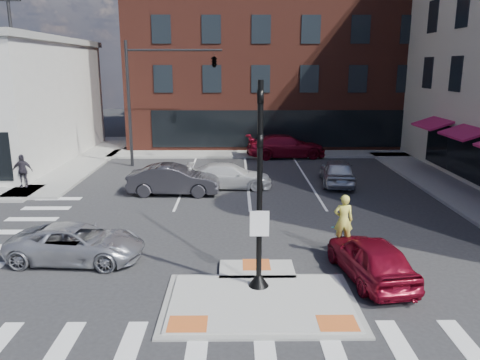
{
  "coord_description": "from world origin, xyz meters",
  "views": [
    {
      "loc": [
        -0.68,
        -12.31,
        6.47
      ],
      "look_at": [
        -0.5,
        5.9,
        2.0
      ],
      "focal_mm": 35.0,
      "sensor_mm": 36.0,
      "label": 1
    }
  ],
  "objects_px": {
    "bg_car_silver": "(337,171)",
    "cyclist": "(342,236)",
    "silver_suv": "(77,243)",
    "bg_car_red": "(286,146)",
    "pedestrian_b": "(22,171)",
    "red_sedan": "(371,258)",
    "bg_car_dark": "(174,180)",
    "white_pickup": "(230,176)"
  },
  "relations": [
    {
      "from": "white_pickup",
      "to": "pedestrian_b",
      "type": "xyz_separation_m",
      "value": [
        -11.0,
        -0.28,
        0.37
      ]
    },
    {
      "from": "bg_car_silver",
      "to": "silver_suv",
      "type": "bearing_deg",
      "value": 49.56
    },
    {
      "from": "red_sedan",
      "to": "bg_car_dark",
      "type": "distance_m",
      "value": 12.32
    },
    {
      "from": "bg_car_silver",
      "to": "cyclist",
      "type": "height_order",
      "value": "cyclist"
    },
    {
      "from": "bg_car_red",
      "to": "pedestrian_b",
      "type": "distance_m",
      "value": 17.4
    },
    {
      "from": "bg_car_red",
      "to": "white_pickup",
      "type": "bearing_deg",
      "value": 149.89
    },
    {
      "from": "bg_car_dark",
      "to": "pedestrian_b",
      "type": "relative_size",
      "value": 2.64
    },
    {
      "from": "bg_car_silver",
      "to": "pedestrian_b",
      "type": "height_order",
      "value": "pedestrian_b"
    },
    {
      "from": "white_pickup",
      "to": "bg_car_red",
      "type": "xyz_separation_m",
      "value": [
        3.96,
        8.6,
        0.16
      ]
    },
    {
      "from": "white_pickup",
      "to": "bg_car_silver",
      "type": "relative_size",
      "value": 1.05
    },
    {
      "from": "red_sedan",
      "to": "pedestrian_b",
      "type": "bearing_deg",
      "value": -44.06
    },
    {
      "from": "silver_suv",
      "to": "white_pickup",
      "type": "relative_size",
      "value": 0.99
    },
    {
      "from": "red_sedan",
      "to": "bg_car_silver",
      "type": "height_order",
      "value": "bg_car_silver"
    },
    {
      "from": "pedestrian_b",
      "to": "bg_car_dark",
      "type": "bearing_deg",
      "value": -13.76
    },
    {
      "from": "white_pickup",
      "to": "bg_car_dark",
      "type": "distance_m",
      "value": 3.12
    },
    {
      "from": "silver_suv",
      "to": "bg_car_dark",
      "type": "relative_size",
      "value": 0.97
    },
    {
      "from": "white_pickup",
      "to": "bg_car_red",
      "type": "bearing_deg",
      "value": -24.06
    },
    {
      "from": "white_pickup",
      "to": "bg_car_silver",
      "type": "bearing_deg",
      "value": -82.51
    },
    {
      "from": "white_pickup",
      "to": "bg_car_dark",
      "type": "relative_size",
      "value": 0.98
    },
    {
      "from": "bg_car_dark",
      "to": "cyclist",
      "type": "distance_m",
      "value": 10.68
    },
    {
      "from": "bg_car_red",
      "to": "cyclist",
      "type": "bearing_deg",
      "value": 174.74
    },
    {
      "from": "bg_car_red",
      "to": "bg_car_dark",
      "type": "bearing_deg",
      "value": 140.08
    },
    {
      "from": "bg_car_dark",
      "to": "cyclist",
      "type": "xyz_separation_m",
      "value": [
        6.84,
        -8.2,
        -0.01
      ]
    },
    {
      "from": "cyclist",
      "to": "pedestrian_b",
      "type": "distance_m",
      "value": 17.6
    },
    {
      "from": "red_sedan",
      "to": "white_pickup",
      "type": "relative_size",
      "value": 0.89
    },
    {
      "from": "pedestrian_b",
      "to": "white_pickup",
      "type": "bearing_deg",
      "value": -5.31
    },
    {
      "from": "cyclist",
      "to": "bg_car_silver",
      "type": "bearing_deg",
      "value": -98.16
    },
    {
      "from": "bg_car_silver",
      "to": "pedestrian_b",
      "type": "relative_size",
      "value": 2.45
    },
    {
      "from": "bg_car_silver",
      "to": "cyclist",
      "type": "distance_m",
      "value": 10.39
    },
    {
      "from": "bg_car_dark",
      "to": "bg_car_red",
      "type": "distance_m",
      "value": 11.99
    },
    {
      "from": "red_sedan",
      "to": "pedestrian_b",
      "type": "xyz_separation_m",
      "value": [
        -15.5,
        10.9,
        0.34
      ]
    },
    {
      "from": "cyclist",
      "to": "pedestrian_b",
      "type": "xyz_separation_m",
      "value": [
        -15.0,
        9.2,
        0.28
      ]
    },
    {
      "from": "red_sedan",
      "to": "cyclist",
      "type": "distance_m",
      "value": 1.77
    },
    {
      "from": "red_sedan",
      "to": "pedestrian_b",
      "type": "relative_size",
      "value": 2.3
    },
    {
      "from": "silver_suv",
      "to": "bg_car_red",
      "type": "xyz_separation_m",
      "value": [
        9.0,
        18.3,
        0.19
      ]
    },
    {
      "from": "white_pickup",
      "to": "pedestrian_b",
      "type": "height_order",
      "value": "pedestrian_b"
    },
    {
      "from": "red_sedan",
      "to": "bg_car_red",
      "type": "bearing_deg",
      "value": -97.39
    },
    {
      "from": "silver_suv",
      "to": "bg_car_silver",
      "type": "bearing_deg",
      "value": -42.19
    },
    {
      "from": "cyclist",
      "to": "silver_suv",
      "type": "bearing_deg",
      "value": 4.32
    },
    {
      "from": "silver_suv",
      "to": "cyclist",
      "type": "relative_size",
      "value": 2.01
    },
    {
      "from": "bg_car_red",
      "to": "pedestrian_b",
      "type": "xyz_separation_m",
      "value": [
        -14.96,
        -8.88,
        0.21
      ]
    },
    {
      "from": "red_sedan",
      "to": "bg_car_red",
      "type": "relative_size",
      "value": 0.72
    }
  ]
}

